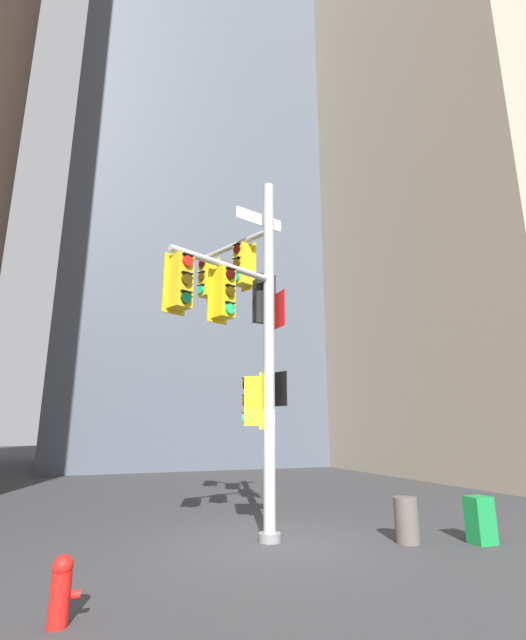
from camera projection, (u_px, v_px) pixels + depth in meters
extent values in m
plane|color=#38383A|center=(270.00, 542.00, 8.55)|extent=(120.00, 120.00, 0.00)
cube|color=tan|center=(466.00, 53.00, 30.05)|extent=(16.97, 16.97, 53.75)
cube|color=#4C5460|center=(188.00, 144.00, 35.89)|extent=(15.45, 15.45, 48.99)
cylinder|color=#B2B2B5|center=(269.00, 346.00, 9.46)|extent=(0.24, 0.24, 7.65)
cylinder|color=gray|center=(270.00, 537.00, 8.57)|extent=(0.43, 0.43, 0.16)
cylinder|color=#B2B2B5|center=(233.00, 246.00, 10.94)|extent=(1.12, 2.28, 0.13)
cylinder|color=#B2B2B5|center=(224.00, 265.00, 8.95)|extent=(2.39, 1.14, 0.13)
cube|color=yellow|center=(249.00, 267.00, 10.68)|extent=(0.22, 0.45, 1.14)
cube|color=yellow|center=(243.00, 265.00, 10.55)|extent=(0.45, 0.45, 1.00)
cylinder|color=#360605|center=(237.00, 249.00, 10.49)|extent=(0.14, 0.21, 0.20)
cube|color=black|center=(237.00, 244.00, 10.52)|extent=(0.16, 0.23, 0.02)
cylinder|color=#3C2C06|center=(237.00, 263.00, 10.41)|extent=(0.14, 0.21, 0.20)
cube|color=black|center=(236.00, 258.00, 10.43)|extent=(0.16, 0.23, 0.02)
cylinder|color=#19C672|center=(236.00, 277.00, 10.33)|extent=(0.14, 0.21, 0.20)
cube|color=black|center=(236.00, 272.00, 10.35)|extent=(0.16, 0.23, 0.02)
cube|color=yellow|center=(213.00, 280.00, 11.60)|extent=(0.22, 0.45, 1.14)
cube|color=yellow|center=(208.00, 278.00, 11.47)|extent=(0.45, 0.45, 1.00)
cylinder|color=#360605|center=(202.00, 264.00, 11.41)|extent=(0.14, 0.21, 0.20)
cube|color=black|center=(202.00, 259.00, 11.44)|extent=(0.16, 0.23, 0.02)
cylinder|color=#3C2C06|center=(201.00, 277.00, 11.33)|extent=(0.14, 0.21, 0.20)
cube|color=black|center=(201.00, 272.00, 11.35)|extent=(0.16, 0.23, 0.02)
cylinder|color=#19C672|center=(201.00, 290.00, 11.25)|extent=(0.14, 0.21, 0.20)
cube|color=black|center=(201.00, 285.00, 11.27)|extent=(0.16, 0.23, 0.02)
cube|color=yellow|center=(218.00, 296.00, 8.94)|extent=(0.45, 0.22, 1.14)
cube|color=yellow|center=(224.00, 294.00, 8.81)|extent=(0.45, 0.45, 1.00)
cylinder|color=#360605|center=(231.00, 274.00, 8.76)|extent=(0.21, 0.14, 0.20)
cube|color=black|center=(231.00, 269.00, 8.78)|extent=(0.23, 0.15, 0.02)
cylinder|color=#3C2C06|center=(230.00, 291.00, 8.67)|extent=(0.21, 0.14, 0.20)
cube|color=black|center=(230.00, 285.00, 8.70)|extent=(0.23, 0.15, 0.02)
cylinder|color=#19C672|center=(230.00, 309.00, 8.59)|extent=(0.21, 0.14, 0.20)
cube|color=black|center=(230.00, 303.00, 8.61)|extent=(0.23, 0.15, 0.02)
cube|color=gold|center=(175.00, 284.00, 8.25)|extent=(0.45, 0.22, 1.14)
cube|color=gold|center=(181.00, 282.00, 8.11)|extent=(0.45, 0.45, 1.00)
cylinder|color=red|center=(188.00, 261.00, 8.06)|extent=(0.21, 0.14, 0.20)
cube|color=black|center=(188.00, 255.00, 8.08)|extent=(0.23, 0.15, 0.02)
cylinder|color=#3C2C06|center=(187.00, 279.00, 7.98)|extent=(0.21, 0.14, 0.20)
cube|color=black|center=(187.00, 273.00, 8.00)|extent=(0.23, 0.15, 0.02)
cylinder|color=#06311C|center=(186.00, 298.00, 7.89)|extent=(0.21, 0.14, 0.20)
cube|color=black|center=(187.00, 291.00, 7.92)|extent=(0.23, 0.15, 0.02)
cube|color=yellow|center=(263.00, 401.00, 9.22)|extent=(0.29, 0.41, 1.14)
cube|color=yellow|center=(254.00, 401.00, 9.26)|extent=(0.47, 0.47, 1.00)
cylinder|color=#360605|center=(245.00, 384.00, 9.39)|extent=(0.16, 0.20, 0.20)
cube|color=black|center=(245.00, 379.00, 9.42)|extent=(0.18, 0.22, 0.02)
cylinder|color=#3C2C06|center=(245.00, 401.00, 9.31)|extent=(0.16, 0.20, 0.20)
cube|color=black|center=(245.00, 395.00, 9.34)|extent=(0.18, 0.22, 0.02)
cylinder|color=#19C672|center=(245.00, 418.00, 9.22)|extent=(0.16, 0.20, 0.20)
cube|color=black|center=(245.00, 412.00, 9.25)|extent=(0.18, 0.22, 0.02)
cube|color=black|center=(266.00, 298.00, 9.84)|extent=(0.48, 0.08, 1.14)
cube|color=black|center=(262.00, 300.00, 10.01)|extent=(0.37, 0.37, 1.00)
cylinder|color=#360605|center=(259.00, 288.00, 10.27)|extent=(0.20, 0.08, 0.20)
cube|color=black|center=(258.00, 283.00, 10.30)|extent=(0.23, 0.09, 0.02)
cylinder|color=#3C2C06|center=(258.00, 303.00, 10.18)|extent=(0.20, 0.08, 0.20)
cube|color=black|center=(258.00, 298.00, 10.22)|extent=(0.23, 0.09, 0.02)
cylinder|color=#19C672|center=(258.00, 317.00, 10.10)|extent=(0.20, 0.08, 0.20)
cube|color=black|center=(258.00, 312.00, 10.13)|extent=(0.23, 0.09, 0.02)
cube|color=white|center=(259.00, 219.00, 10.48)|extent=(1.26, 0.37, 0.28)
cube|color=#19479E|center=(259.00, 219.00, 10.48)|extent=(1.22, 0.36, 0.24)
cube|color=red|center=(278.00, 310.00, 9.75)|extent=(0.06, 0.64, 0.80)
cube|color=white|center=(278.00, 310.00, 9.75)|extent=(0.05, 0.60, 0.76)
cube|color=black|center=(277.00, 389.00, 9.40)|extent=(0.23, 0.56, 0.72)
cube|color=white|center=(277.00, 389.00, 9.40)|extent=(0.22, 0.53, 0.68)
cylinder|color=red|center=(60.00, 599.00, 4.92)|extent=(0.22, 0.22, 0.56)
sphere|color=red|center=(63.00, 566.00, 5.00)|extent=(0.23, 0.23, 0.23)
cylinder|color=red|center=(76.00, 595.00, 4.98)|extent=(0.10, 0.09, 0.09)
cube|color=#198C3F|center=(480.00, 520.00, 8.48)|extent=(0.44, 0.36, 0.85)
cube|color=black|center=(488.00, 510.00, 8.60)|extent=(0.01, 0.29, 0.31)
cylinder|color=#59514C|center=(407.00, 520.00, 8.54)|extent=(0.45, 0.45, 0.82)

